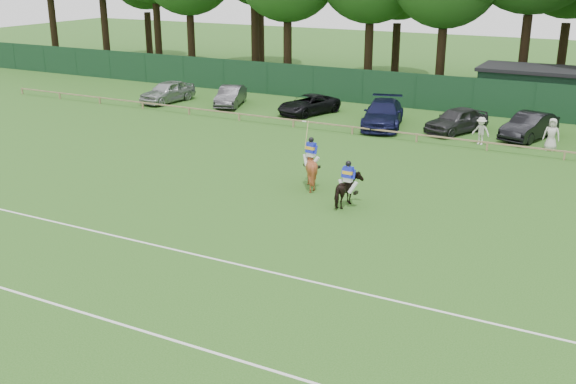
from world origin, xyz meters
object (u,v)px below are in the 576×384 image
Objects in this scene: horse_chestnut at (311,168)px; suv_black at (308,105)px; sedan_grey at (231,96)px; estate_black at (529,126)px; spectator_right at (552,134)px; sedan_navy at (383,114)px; utility_shed at (542,90)px; hatch_grey at (457,120)px; spectator_left at (481,131)px; horse_dark at (348,191)px; sedan_silver at (168,91)px.

suv_black is (-7.02, 14.10, -0.26)m from horse_chestnut.
estate_black is (20.62, -0.03, 0.05)m from sedan_grey.
horse_chestnut is 14.83m from spectator_right.
utility_shed reaches higher than sedan_navy.
spectator_left reaches higher than hatch_grey.
horse_chestnut is (-2.56, 1.71, 0.21)m from horse_dark.
utility_shed reaches higher than spectator_right.
hatch_grey is 0.97× the size of estate_black.
horse_chestnut is at bearing -29.87° from sedan_silver.
spectator_right reaches higher than sedan_silver.
sedan_silver is 2.94× the size of spectator_left.
spectator_left is at bearing 1.77° from sedan_silver.
utility_shed reaches higher than suv_black.
suv_black is 16.10m from spectator_right.
spectator_left is at bearing -24.20° from hatch_grey.
utility_shed is (20.05, 8.22, 0.83)m from sedan_grey.
hatch_grey is (4.49, 0.62, -0.05)m from sedan_navy.
hatch_grey is at bearing 15.49° from suv_black.
sedan_grey is (-15.75, 15.65, 0.01)m from horse_dark.
hatch_grey reaches higher than estate_black.
horse_chestnut is 13.89m from hatch_grey.
horse_dark is 0.92× the size of horse_chestnut.
estate_black is 8.30m from utility_shed.
horse_dark is 1.05× the size of spectator_left.
spectator_left is (6.43, -1.56, -0.03)m from sedan_navy.
horse_dark is 0.20× the size of utility_shed.
sedan_silver is 26.57m from utility_shed.
horse_dark is 18.48m from suv_black.
horse_chestnut is 0.39× the size of sedan_silver.
horse_chestnut is at bearing -105.10° from spectator_left.
sedan_grey is at bearing 17.20° from sedan_silver.
suv_black is at bearing 11.68° from sedan_silver.
hatch_grey is (16.47, -0.44, 0.06)m from sedan_grey.
utility_shed reaches higher than horse_dark.
suv_black is 5.94m from sedan_navy.
spectator_left reaches higher than sedan_grey.
horse_chestnut is 23.21m from utility_shed.
horse_dark is at bearing -90.40° from estate_black.
suv_black is at bearing 172.33° from spectator_right.
sedan_silver is 11.10m from suv_black.
sedan_navy is at bearing -156.22° from estate_black.
spectator_right is at bearing 7.78° from hatch_grey.
horse_chestnut reaches higher than sedan_silver.
spectator_right is (8.92, 11.85, -0.01)m from horse_chestnut.
horse_dark is 16.36m from estate_black.
spectator_right is at bearing 10.80° from suv_black.
horse_chestnut reaches higher than horse_dark.
sedan_grey is 16.47m from hatch_grey.
horse_dark is at bearing -114.79° from spectator_right.
spectator_right is (10.13, -1.03, 0.08)m from sedan_navy.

